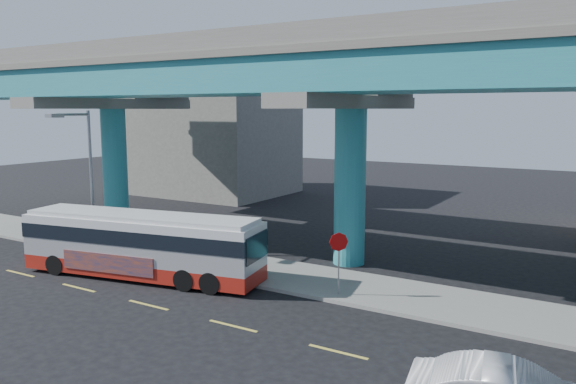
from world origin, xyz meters
The scene contains 9 objects.
ground centered at (0.00, 0.00, 0.00)m, with size 120.00×120.00×0.00m, color black.
sidewalk centered at (0.00, 5.50, 0.07)m, with size 70.00×4.00×0.15m, color gray.
lane_markings centered at (0.00, -0.30, 0.01)m, with size 58.00×0.12×0.01m.
viaduct centered at (0.00, 9.11, 9.14)m, with size 52.00×12.40×11.70m.
building_concrete centered at (-20.00, 24.00, 4.50)m, with size 12.00×10.00×9.00m, color gray.
transit_bus centered at (-6.85, 2.21, 1.56)m, with size 11.33×4.45×2.85m.
parked_car centered at (-16.84, 5.69, 0.73)m, with size 3.52×1.66×1.16m, color #313136.
street_lamp centered at (-12.11, 3.46, 4.84)m, with size 0.50×2.37×7.16m.
stop_sign centered at (1.80, 4.18, 1.94)m, with size 0.59×0.51×2.49m.
Camera 1 is at (11.14, -15.02, 7.37)m, focal length 35.00 mm.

